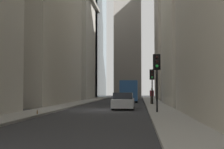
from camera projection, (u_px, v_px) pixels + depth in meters
ground_plane at (106, 110)px, 27.33m from camera, size 135.00×135.00×0.00m
sidewalk_right at (53, 109)px, 27.70m from camera, size 90.00×2.20×0.14m
sidewalk_left at (161, 109)px, 26.96m from camera, size 90.00×2.20×0.14m
building_left_far at (186, 32)px, 55.36m from camera, size 12.60×10.50×22.59m
building_right_far at (65, 41)px, 59.39m from camera, size 13.95×10.50×20.74m
delivery_truck at (129, 91)px, 44.16m from camera, size 6.46×2.25×2.84m
sedan_silver at (123, 101)px, 27.84m from camera, size 4.30×1.78×1.42m
traffic_light_foreground at (157, 69)px, 22.56m from camera, size 0.43×0.52×3.98m
traffic_light_midblock at (152, 79)px, 34.81m from camera, size 0.43×0.52×3.68m
pedestrian at (152, 95)px, 35.37m from camera, size 0.26×0.44×1.71m
discarded_bottle at (37, 112)px, 20.62m from camera, size 0.07×0.07×0.27m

